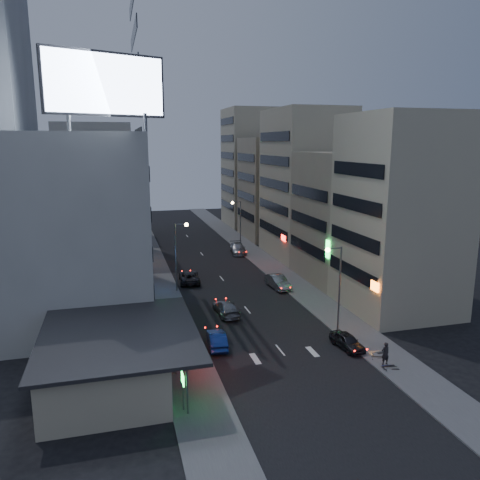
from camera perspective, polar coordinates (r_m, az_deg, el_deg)
name	(u,v)px	position (r m, az deg, el deg)	size (l,w,h in m)	color
ground	(298,372)	(37.22, 7.10, -15.69)	(180.00, 180.00, 0.00)	black
sidewalk_left	(156,274)	(63.01, -10.19, -4.12)	(4.00, 120.00, 0.12)	#4C4C4F
sidewalk_right	(271,266)	(66.19, 3.75, -3.19)	(4.00, 120.00, 0.12)	#4C4C4F
food_court	(107,358)	(35.84, -15.86, -13.67)	(11.00, 13.00, 3.88)	tan
white_building	(74,223)	(51.29, -19.61, 1.98)	(14.00, 24.00, 18.00)	#AFAFAA
shophouse_near	(400,214)	(50.03, 18.88, 2.96)	(10.00, 11.00, 20.00)	tan
shophouse_mid	(349,217)	(60.32, 13.10, 2.77)	(11.00, 12.00, 16.00)	gray
shophouse_far	(305,184)	(71.40, 7.93, 6.75)	(10.00, 14.00, 22.00)	tan
far_left_a	(96,190)	(75.85, -17.17, 5.87)	(11.00, 10.00, 20.00)	#AFAFAA
far_left_b	(96,197)	(89.05, -17.15, 5.05)	(12.00, 10.00, 15.00)	gray
far_right_a	(275,188)	(85.69, 4.27, 6.30)	(11.00, 12.00, 18.00)	gray
far_right_b	(255,168)	(98.90, 1.86, 8.80)	(12.00, 12.00, 24.00)	tan
billboard	(106,85)	(40.70, -16.05, 17.75)	(9.52, 3.75, 6.20)	#595B60
street_lamp_right_near	(336,277)	(42.64, 11.62, -4.47)	(1.60, 0.44, 8.02)	#595B60
street_lamp_left	(179,247)	(54.21, -7.43, -0.85)	(1.60, 0.44, 8.02)	#595B60
street_lamp_right_far	(238,219)	(73.86, -0.24, 2.61)	(1.60, 0.44, 8.02)	#595B60
parked_car_right_near	(347,341)	(41.49, 12.93, -11.93)	(1.53, 3.80, 1.30)	#25252A
parked_car_right_mid	(278,282)	(56.44, 4.63, -5.09)	(1.65, 4.73, 1.56)	gray
parked_car_left	(189,277)	(58.74, -6.21, -4.51)	(2.38, 5.16, 1.43)	#232328
parked_car_right_far	(238,248)	(73.63, -0.25, -1.04)	(2.21, 5.45, 1.58)	#9A9CA2
road_car_blue	(217,339)	(40.78, -2.84, -12.00)	(1.45, 4.16, 1.37)	navy
road_car_silver	(226,308)	(47.87, -1.68, -8.26)	(2.01, 4.95, 1.44)	gray
person	(385,353)	(39.10, 17.29, -13.07)	(0.67, 0.44, 1.83)	black
scooter_black_a	(394,358)	(39.44, 18.27, -13.52)	(1.75, 0.58, 1.07)	black
scooter_silver_a	(398,361)	(39.13, 18.69, -13.79)	(1.68, 0.56, 1.03)	silver
scooter_blue	(394,359)	(39.43, 18.21, -13.59)	(1.62, 0.54, 0.99)	navy
scooter_black_b	(383,350)	(40.64, 17.03, -12.73)	(1.60, 0.53, 0.97)	black
scooter_silver_b	(383,343)	(41.57, 17.08, -11.95)	(2.07, 0.69, 1.26)	silver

